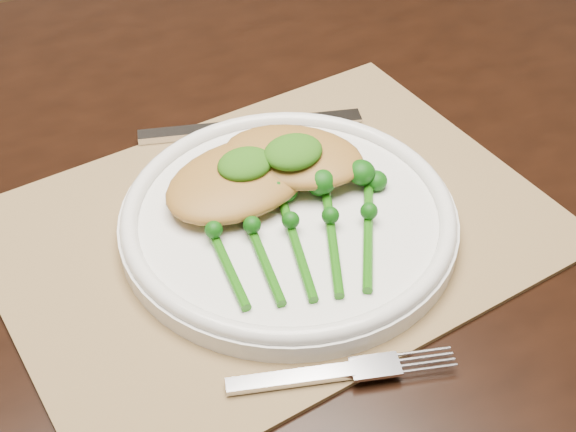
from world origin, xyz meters
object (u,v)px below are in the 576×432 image
dining_table (248,400)px  placemat (274,228)px  broccolini_bundle (296,243)px  chicken_fillet_left (239,179)px  dinner_plate (288,217)px

dining_table → placemat: placemat is taller
dining_table → broccolini_bundle: size_ratio=8.19×
dining_table → chicken_fillet_left: 0.41m
placemat → chicken_fillet_left: bearing=105.5°
dining_table → chicken_fillet_left: size_ratio=11.81×
placemat → broccolini_bundle: size_ratio=2.30×
dinner_plate → broccolini_bundle: 0.04m
dinner_plate → broccolini_bundle: broccolini_bundle is taller
dinner_plate → dining_table: bearing=92.1°
placemat → broccolini_bundle: (-0.01, -0.05, 0.02)m
dining_table → broccolini_bundle: 0.42m
dining_table → placemat: bearing=-87.1°
chicken_fillet_left → dinner_plate: bearing=-74.0°
dinner_plate → broccolini_bundle: bearing=-113.2°
chicken_fillet_left → broccolini_bundle: size_ratio=0.69×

